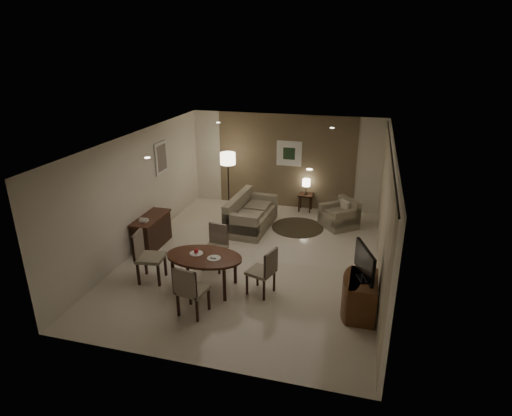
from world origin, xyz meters
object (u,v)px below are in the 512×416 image
(console_desk, at_px, (152,232))
(chair_left, at_px, (151,257))
(floor_lamp, at_px, (228,182))
(dining_table, at_px, (205,272))
(chair_far, at_px, (215,248))
(chair_right, at_px, (261,271))
(side_table, at_px, (305,202))
(tv_cabinet, at_px, (362,296))
(armchair, at_px, (339,214))
(chair_near, at_px, (193,289))
(sofa, at_px, (251,212))

(console_desk, bearing_deg, chair_left, -62.41)
(console_desk, xyz_separation_m, floor_lamp, (0.99, 2.76, 0.47))
(dining_table, height_order, chair_far, chair_far)
(chair_left, relative_size, floor_lamp, 0.62)
(chair_far, distance_m, chair_right, 1.37)
(side_table, bearing_deg, chair_left, -117.28)
(console_desk, xyz_separation_m, tv_cabinet, (4.89, -1.50, -0.03))
(chair_left, relative_size, armchair, 1.27)
(chair_far, bearing_deg, chair_near, -77.14)
(chair_far, bearing_deg, armchair, 57.17)
(tv_cabinet, bearing_deg, chair_right, 174.06)
(chair_far, relative_size, chair_right, 1.00)
(tv_cabinet, bearing_deg, dining_table, 178.41)
(console_desk, relative_size, chair_left, 1.15)
(floor_lamp, bearing_deg, chair_near, -78.63)
(dining_table, distance_m, floor_lamp, 4.30)
(dining_table, xyz_separation_m, sofa, (0.08, 3.08, 0.08))
(side_table, height_order, floor_lamp, floor_lamp)
(console_desk, bearing_deg, chair_near, -48.44)
(chair_near, xyz_separation_m, chair_right, (0.99, 0.95, -0.01))
(dining_table, relative_size, chair_far, 1.58)
(console_desk, height_order, floor_lamp, floor_lamp)
(console_desk, distance_m, chair_left, 1.60)
(chair_left, distance_m, sofa, 3.32)
(chair_right, relative_size, armchair, 1.16)
(chair_near, distance_m, chair_left, 1.51)
(tv_cabinet, xyz_separation_m, chair_far, (-3.09, 0.88, 0.12))
(chair_left, xyz_separation_m, floor_lamp, (0.25, 4.17, 0.32))
(chair_far, distance_m, side_table, 4.10)
(chair_far, bearing_deg, floor_lamp, 109.50)
(dining_table, height_order, sofa, sofa)
(chair_left, relative_size, chair_right, 1.10)
(chair_far, bearing_deg, sofa, 91.67)
(console_desk, relative_size, floor_lamp, 0.71)
(armchair, distance_m, side_table, 1.39)
(console_desk, bearing_deg, sofa, 40.18)
(armchair, xyz_separation_m, floor_lamp, (-3.18, 0.44, 0.48))
(dining_table, relative_size, floor_lamp, 0.89)
(chair_left, height_order, armchair, chair_left)
(chair_right, bearing_deg, dining_table, -66.74)
(console_desk, relative_size, armchair, 1.46)
(chair_far, height_order, armchair, chair_far)
(tv_cabinet, relative_size, side_table, 1.81)
(chair_left, distance_m, chair_right, 2.25)
(side_table, bearing_deg, dining_table, -105.05)
(tv_cabinet, distance_m, dining_table, 3.00)
(chair_near, height_order, side_table, chair_near)
(console_desk, distance_m, chair_near, 3.01)
(chair_near, bearing_deg, side_table, -92.22)
(tv_cabinet, bearing_deg, sofa, 132.66)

